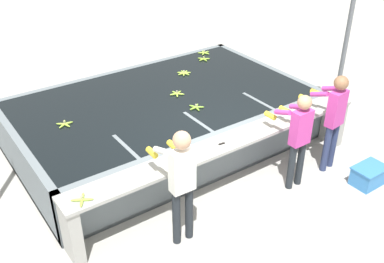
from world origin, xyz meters
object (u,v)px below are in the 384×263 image
object	(u,v)px
knife_0	(226,143)
support_post_right	(346,41)
worker_0	(181,177)
banana_bunch_floating_2	(204,59)
crate	(369,175)
worker_1	(298,133)
worker_2	(334,114)
banana_bunch_floating_5	(204,53)
banana_bunch_ledge_0	(82,200)
banana_bunch_floating_3	(65,124)
banana_bunch_floating_0	(184,73)
banana_bunch_floating_1	(177,94)
banana_bunch_floating_4	(196,107)
knife_1	(278,117)

from	to	relation	value
knife_0	support_post_right	size ratio (longest dim) A/B	0.11
worker_0	banana_bunch_floating_2	distance (m)	4.47
worker_0	crate	bearing A→B (deg)	-12.63
worker_1	worker_2	size ratio (longest dim) A/B	0.95
banana_bunch_floating_5	banana_bunch_ledge_0	size ratio (longest dim) A/B	1.06
worker_0	banana_bunch_floating_2	size ratio (longest dim) A/B	6.25
support_post_right	knife_0	bearing A→B (deg)	-168.73
banana_bunch_floating_3	crate	distance (m)	4.97
worker_0	knife_0	distance (m)	1.24
banana_bunch_floating_2	banana_bunch_floating_5	size ratio (longest dim) A/B	0.99
banana_bunch_floating_0	banana_bunch_floating_3	bearing A→B (deg)	-167.21
banana_bunch_floating_3	banana_bunch_floating_5	xyz separation A→B (m)	(3.74, 1.31, 0.00)
banana_bunch_floating_0	banana_bunch_floating_1	size ratio (longest dim) A/B	1.02
crate	support_post_right	bearing A→B (deg)	52.79
banana_bunch_floating_1	banana_bunch_floating_5	distance (m)	2.16
banana_bunch_floating_4	support_post_right	world-z (taller)	support_post_right
banana_bunch_floating_4	knife_0	bearing A→B (deg)	-104.18
worker_1	banana_bunch_floating_3	distance (m)	3.68
knife_1	worker_1	bearing A→B (deg)	-107.47
worker_0	banana_bunch_floating_1	xyz separation A→B (m)	(1.46, 2.31, -0.13)
banana_bunch_ledge_0	knife_1	world-z (taller)	banana_bunch_ledge_0
banana_bunch_floating_3	knife_1	xyz separation A→B (m)	(2.98, -1.79, -0.01)
banana_bunch_floating_4	crate	xyz separation A→B (m)	(1.74, -2.38, -0.75)
knife_0	crate	world-z (taller)	knife_0
banana_bunch_floating_2	knife_1	bearing A→B (deg)	-100.76
worker_0	banana_bunch_floating_4	world-z (taller)	worker_0
crate	banana_bunch_floating_2	bearing A→B (deg)	94.02
banana_bunch_floating_5	knife_1	xyz separation A→B (m)	(-0.76, -3.10, -0.01)
worker_2	banana_bunch_floating_5	distance (m)	3.70
worker_2	knife_0	distance (m)	1.91
banana_bunch_floating_2	crate	bearing A→B (deg)	-85.98
knife_1	banana_bunch_floating_5	bearing A→B (deg)	76.17
banana_bunch_floating_0	support_post_right	size ratio (longest dim) A/B	0.09
banana_bunch_floating_0	crate	size ratio (longest dim) A/B	0.51
banana_bunch_floating_5	knife_1	size ratio (longest dim) A/B	0.84
worker_2	support_post_right	distance (m)	2.08
banana_bunch_floating_4	banana_bunch_floating_1	bearing A→B (deg)	87.42
banana_bunch_floating_5	worker_1	bearing A→B (deg)	-104.45
banana_bunch_ledge_0	knife_0	bearing A→B (deg)	0.95
knife_1	crate	xyz separation A→B (m)	(0.82, -1.32, -0.74)
crate	support_post_right	distance (m)	2.77
support_post_right	banana_bunch_floating_1	bearing A→B (deg)	160.19
worker_1	knife_1	size ratio (longest dim) A/B	4.87
banana_bunch_floating_2	banana_bunch_ledge_0	world-z (taller)	banana_bunch_ledge_0
banana_bunch_floating_1	banana_bunch_ledge_0	distance (m)	3.22
banana_bunch_floating_2	support_post_right	size ratio (longest dim) A/B	0.09
worker_1	banana_bunch_floating_4	distance (m)	1.83
worker_2	banana_bunch_floating_1	world-z (taller)	worker_2
banana_bunch_floating_5	support_post_right	size ratio (longest dim) A/B	0.09
worker_0	banana_bunch_floating_5	bearing A→B (deg)	50.06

